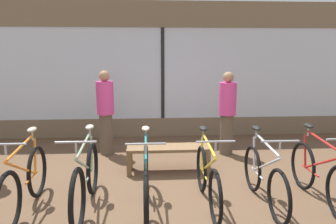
{
  "coord_description": "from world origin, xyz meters",
  "views": [
    {
      "loc": [
        -0.4,
        -4.57,
        2.04
      ],
      "look_at": [
        0.0,
        1.34,
        0.95
      ],
      "focal_mm": 35.0,
      "sensor_mm": 36.0,
      "label": 1
    }
  ],
  "objects_px": {
    "bicycle_far_left": "(25,183)",
    "bicycle_right": "(264,178)",
    "display_bench": "(168,151)",
    "bicycle_center_right": "(207,178)",
    "bicycle_center_left": "(146,181)",
    "bicycle_far_right": "(320,175)",
    "bicycle_left": "(86,180)",
    "customer_by_window": "(227,112)",
    "customer_near_rack": "(105,110)"
  },
  "relations": [
    {
      "from": "bicycle_center_left",
      "to": "bicycle_center_right",
      "type": "relative_size",
      "value": 1.07
    },
    {
      "from": "bicycle_far_right",
      "to": "customer_by_window",
      "type": "bearing_deg",
      "value": 108.26
    },
    {
      "from": "bicycle_far_left",
      "to": "customer_near_rack",
      "type": "relative_size",
      "value": 1.03
    },
    {
      "from": "bicycle_left",
      "to": "bicycle_right",
      "type": "xyz_separation_m",
      "value": [
        2.36,
        -0.02,
        -0.03
      ]
    },
    {
      "from": "bicycle_far_left",
      "to": "display_bench",
      "type": "relative_size",
      "value": 1.24
    },
    {
      "from": "bicycle_center_left",
      "to": "bicycle_far_right",
      "type": "bearing_deg",
      "value": 0.33
    },
    {
      "from": "bicycle_far_left",
      "to": "bicycle_left",
      "type": "height_order",
      "value": "bicycle_left"
    },
    {
      "from": "bicycle_center_left",
      "to": "bicycle_right",
      "type": "distance_m",
      "value": 1.58
    },
    {
      "from": "bicycle_left",
      "to": "bicycle_center_left",
      "type": "xyz_separation_m",
      "value": [
        0.78,
        -0.04,
        -0.02
      ]
    },
    {
      "from": "bicycle_center_left",
      "to": "display_bench",
      "type": "bearing_deg",
      "value": 74.38
    },
    {
      "from": "bicycle_left",
      "to": "bicycle_center_right",
      "type": "bearing_deg",
      "value": 0.88
    },
    {
      "from": "bicycle_center_right",
      "to": "customer_by_window",
      "type": "relative_size",
      "value": 1.0
    },
    {
      "from": "bicycle_far_left",
      "to": "bicycle_far_right",
      "type": "bearing_deg",
      "value": -0.01
    },
    {
      "from": "bicycle_left",
      "to": "bicycle_right",
      "type": "relative_size",
      "value": 1.09
    },
    {
      "from": "display_bench",
      "to": "bicycle_center_right",
      "type": "bearing_deg",
      "value": -70.99
    },
    {
      "from": "bicycle_far_left",
      "to": "bicycle_right",
      "type": "height_order",
      "value": "bicycle_far_left"
    },
    {
      "from": "bicycle_center_left",
      "to": "customer_near_rack",
      "type": "distance_m",
      "value": 2.63
    },
    {
      "from": "bicycle_right",
      "to": "display_bench",
      "type": "xyz_separation_m",
      "value": [
        -1.2,
        1.33,
        -0.01
      ]
    },
    {
      "from": "bicycle_center_right",
      "to": "customer_near_rack",
      "type": "distance_m",
      "value": 2.93
    },
    {
      "from": "bicycle_center_left",
      "to": "bicycle_right",
      "type": "xyz_separation_m",
      "value": [
        1.58,
        0.02,
        -0.01
      ]
    },
    {
      "from": "bicycle_right",
      "to": "bicycle_far_right",
      "type": "distance_m",
      "value": 0.78
    },
    {
      "from": "bicycle_far_left",
      "to": "bicycle_center_right",
      "type": "height_order",
      "value": "bicycle_far_left"
    },
    {
      "from": "bicycle_center_left",
      "to": "display_bench",
      "type": "distance_m",
      "value": 1.4
    },
    {
      "from": "bicycle_center_left",
      "to": "customer_near_rack",
      "type": "relative_size",
      "value": 1.05
    },
    {
      "from": "customer_near_rack",
      "to": "bicycle_far_left",
      "type": "bearing_deg",
      "value": -107.05
    },
    {
      "from": "display_bench",
      "to": "customer_by_window",
      "type": "bearing_deg",
      "value": 36.18
    },
    {
      "from": "display_bench",
      "to": "bicycle_center_left",
      "type": "bearing_deg",
      "value": -105.62
    },
    {
      "from": "bicycle_far_left",
      "to": "bicycle_center_right",
      "type": "distance_m",
      "value": 2.37
    },
    {
      "from": "display_bench",
      "to": "bicycle_left",
      "type": "bearing_deg",
      "value": -131.42
    },
    {
      "from": "bicycle_far_left",
      "to": "customer_by_window",
      "type": "height_order",
      "value": "customer_by_window"
    },
    {
      "from": "bicycle_far_left",
      "to": "bicycle_far_right",
      "type": "xyz_separation_m",
      "value": [
        3.91,
        -0.0,
        -0.0
      ]
    },
    {
      "from": "customer_near_rack",
      "to": "customer_by_window",
      "type": "relative_size",
      "value": 1.01
    },
    {
      "from": "bicycle_far_left",
      "to": "display_bench",
      "type": "bearing_deg",
      "value": 34.64
    },
    {
      "from": "bicycle_center_left",
      "to": "bicycle_center_right",
      "type": "distance_m",
      "value": 0.82
    },
    {
      "from": "bicycle_center_left",
      "to": "bicycle_far_right",
      "type": "relative_size",
      "value": 1.02
    },
    {
      "from": "bicycle_far_left",
      "to": "display_bench",
      "type": "height_order",
      "value": "bicycle_far_left"
    },
    {
      "from": "bicycle_center_right",
      "to": "bicycle_far_right",
      "type": "bearing_deg",
      "value": -1.73
    },
    {
      "from": "bicycle_left",
      "to": "bicycle_center_right",
      "type": "distance_m",
      "value": 1.6
    },
    {
      "from": "customer_near_rack",
      "to": "display_bench",
      "type": "bearing_deg",
      "value": -42.97
    },
    {
      "from": "bicycle_far_left",
      "to": "bicycle_right",
      "type": "relative_size",
      "value": 1.04
    },
    {
      "from": "bicycle_far_right",
      "to": "customer_by_window",
      "type": "height_order",
      "value": "customer_by_window"
    },
    {
      "from": "bicycle_far_right",
      "to": "display_bench",
      "type": "height_order",
      "value": "bicycle_far_right"
    },
    {
      "from": "bicycle_far_left",
      "to": "bicycle_center_left",
      "type": "relative_size",
      "value": 0.98
    },
    {
      "from": "bicycle_left",
      "to": "bicycle_far_right",
      "type": "distance_m",
      "value": 3.13
    },
    {
      "from": "bicycle_center_left",
      "to": "customer_by_window",
      "type": "relative_size",
      "value": 1.07
    },
    {
      "from": "bicycle_left",
      "to": "bicycle_right",
      "type": "distance_m",
      "value": 2.36
    },
    {
      "from": "bicycle_center_left",
      "to": "customer_near_rack",
      "type": "xyz_separation_m",
      "value": [
        -0.81,
        2.45,
        0.52
      ]
    },
    {
      "from": "bicycle_far_right",
      "to": "display_bench",
      "type": "bearing_deg",
      "value": 146.04
    },
    {
      "from": "customer_near_rack",
      "to": "customer_by_window",
      "type": "height_order",
      "value": "customer_near_rack"
    },
    {
      "from": "bicycle_center_left",
      "to": "bicycle_center_right",
      "type": "height_order",
      "value": "bicycle_center_left"
    }
  ]
}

